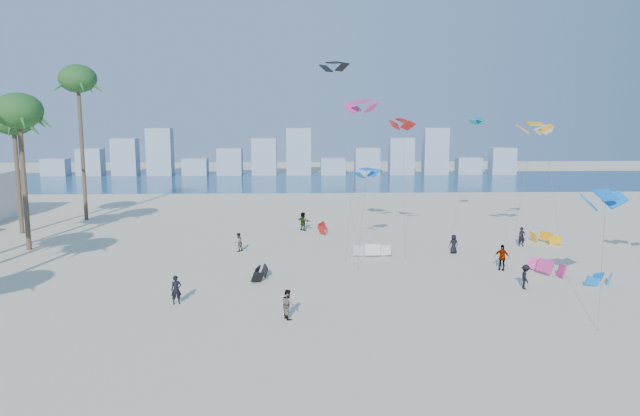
{
  "coord_description": "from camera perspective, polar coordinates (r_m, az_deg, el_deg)",
  "views": [
    {
      "loc": [
        1.59,
        -25.57,
        11.21
      ],
      "look_at": [
        3.0,
        16.0,
        4.5
      ],
      "focal_mm": 33.45,
      "sensor_mm": 36.0,
      "label": 1
    }
  ],
  "objects": [
    {
      "name": "flying_kites",
      "position": [
        49.56,
        12.16,
        7.95
      ],
      "size": [
        27.19,
        32.86,
        16.57
      ],
      "color": "blue",
      "rests_on": "ground"
    },
    {
      "name": "grounded_kites",
      "position": [
        47.27,
        11.41,
        -4.18
      ],
      "size": [
        26.36,
        19.87,
        0.99
      ],
      "color": "black",
      "rests_on": "ground"
    },
    {
      "name": "kitesurfer_near",
      "position": [
        36.39,
        -13.59,
        -7.63
      ],
      "size": [
        0.72,
        0.59,
        1.72
      ],
      "primitive_type": "imported",
      "rotation": [
        0.0,
        0.0,
        0.32
      ],
      "color": "black",
      "rests_on": "ground"
    },
    {
      "name": "kitesurfer_mid",
      "position": [
        33.04,
        -3.1,
        -9.17
      ],
      "size": [
        0.9,
        0.99,
        1.65
      ],
      "primitive_type": "imported",
      "rotation": [
        0.0,
        0.0,
        2.0
      ],
      "color": "gray",
      "rests_on": "ground"
    },
    {
      "name": "ground",
      "position": [
        27.96,
        -5.2,
        -14.51
      ],
      "size": [
        220.0,
        220.0,
        0.0
      ],
      "primitive_type": "plane",
      "color": "beige",
      "rests_on": "ground"
    },
    {
      "name": "ocean",
      "position": [
        98.22,
        -2.86,
        2.6
      ],
      "size": [
        220.0,
        220.0,
        0.0
      ],
      "primitive_type": "plane",
      "color": "navy",
      "rests_on": "ground"
    },
    {
      "name": "distant_skyline",
      "position": [
        107.91,
        -3.43,
        4.83
      ],
      "size": [
        85.0,
        3.0,
        8.4
      ],
      "color": "#9EADBF",
      "rests_on": "ground"
    },
    {
      "name": "kitesurfers_far",
      "position": [
        48.43,
        7.17,
        -3.26
      ],
      "size": [
        24.46,
        20.96,
        1.87
      ],
      "color": "black",
      "rests_on": "ground"
    }
  ]
}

